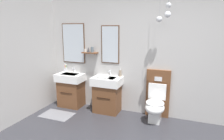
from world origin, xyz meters
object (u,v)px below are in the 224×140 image
(toilet, at_px, (156,102))
(folded_hand_towel, at_px, (103,77))
(vanity_sink_right, at_px, (107,94))
(toothbrush_cup, at_px, (66,69))
(soap_dispenser, at_px, (120,73))
(vanity_sink_left, at_px, (71,89))

(toilet, xyz_separation_m, folded_hand_towel, (-1.11, -0.12, 0.43))
(vanity_sink_right, xyz_separation_m, toothbrush_cup, (-1.15, 0.15, 0.43))
(toothbrush_cup, bearing_deg, folded_hand_towel, -14.10)
(soap_dispenser, bearing_deg, toothbrush_cup, -179.60)
(vanity_sink_right, height_order, toilet, toilet)
(toilet, distance_m, soap_dispenser, 0.97)
(vanity_sink_left, bearing_deg, folded_hand_towel, -8.33)
(vanity_sink_left, relative_size, vanity_sink_right, 1.00)
(toilet, bearing_deg, folded_hand_towel, -173.89)
(soap_dispenser, xyz_separation_m, folded_hand_towel, (-0.28, -0.29, -0.05))
(toilet, bearing_deg, vanity_sink_left, 179.69)
(soap_dispenser, height_order, folded_hand_towel, soap_dispenser)
(vanity_sink_left, xyz_separation_m, toilet, (1.99, -0.01, -0.04))
(vanity_sink_left, distance_m, folded_hand_towel, 0.97)
(vanity_sink_left, bearing_deg, toothbrush_cup, 147.00)
(toilet, height_order, soap_dispenser, toilet)
(vanity_sink_left, distance_m, vanity_sink_right, 0.92)
(vanity_sink_right, distance_m, soap_dispenser, 0.53)
(vanity_sink_left, height_order, folded_hand_towel, folded_hand_towel)
(toothbrush_cup, xyz_separation_m, folded_hand_towel, (1.11, -0.28, -0.03))
(toilet, bearing_deg, vanity_sink_right, 179.43)
(vanity_sink_right, xyz_separation_m, soap_dispenser, (0.24, 0.16, 0.45))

